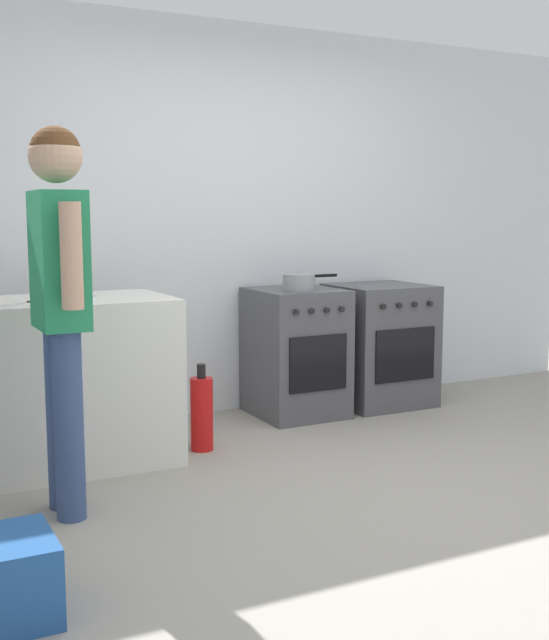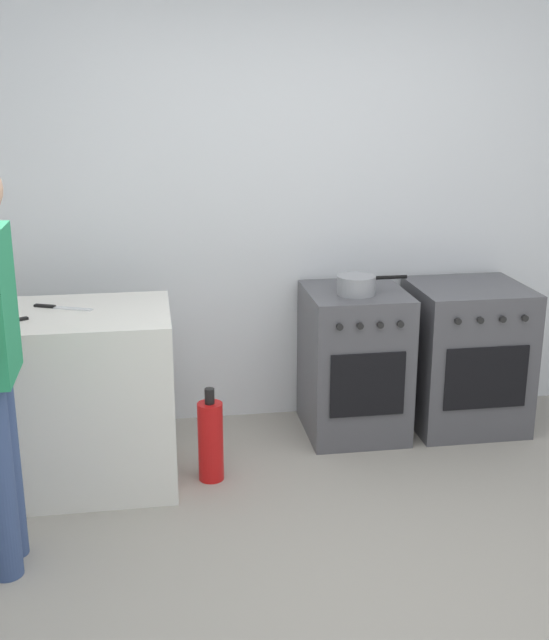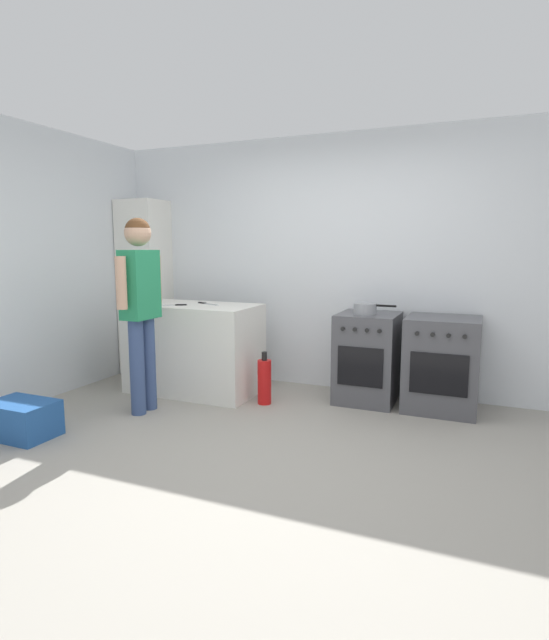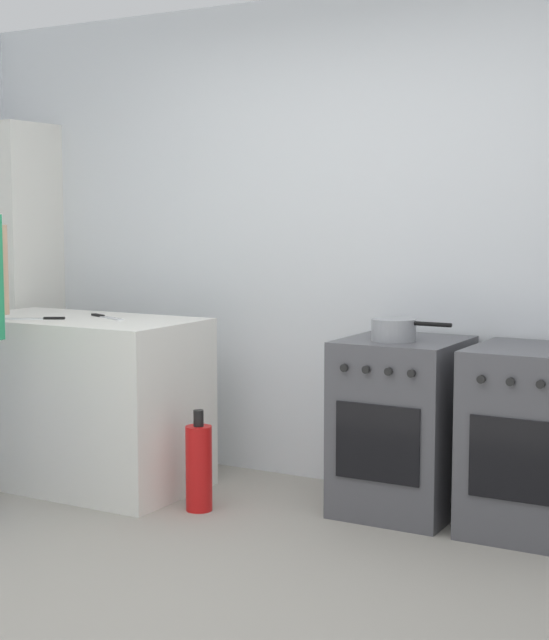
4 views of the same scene
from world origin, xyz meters
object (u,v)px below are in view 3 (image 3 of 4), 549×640
at_px(oven_left, 368,357).
at_px(larder_cabinet, 145,288).
at_px(knife_carving, 171,305).
at_px(recycling_crate_lower, 22,419).
at_px(oven_right, 442,364).
at_px(person, 140,296).
at_px(pot, 365,309).
at_px(fire_extinguisher, 264,381).
at_px(knife_chef, 207,304).

bearing_deg(oven_left, larder_cabinet, 177.79).
distance_m(knife_carving, recycling_crate_lower, 1.68).
bearing_deg(oven_right, person, -155.75).
height_order(pot, recycling_crate_lower, pot).
height_order(oven_left, person, person).
height_order(fire_extinguisher, recycling_crate_lower, fire_extinguisher).
height_order(knife_chef, recycling_crate_lower, knife_chef).
height_order(knife_chef, fire_extinguisher, knife_chef).
distance_m(fire_extinguisher, recycling_crate_lower, 2.06).
bearing_deg(knife_chef, oven_right, 7.50).
xyz_separation_m(knife_chef, larder_cabinet, (-1.07, 0.40, 0.10)).
height_order(person, larder_cabinet, larder_cabinet).
xyz_separation_m(knife_carving, fire_extinguisher, (0.98, 0.06, -0.69)).
distance_m(oven_right, fire_extinguisher, 1.63).
distance_m(person, recycling_crate_lower, 1.35).
bearing_deg(recycling_crate_lower, knife_carving, 73.38).
relative_size(oven_right, pot, 2.17).
relative_size(oven_left, fire_extinguisher, 1.70).
distance_m(pot, knife_carving, 1.89).
height_order(oven_right, pot, pot).
height_order(knife_carving, larder_cabinet, larder_cabinet).
height_order(oven_left, knife_chef, knife_chef).
distance_m(pot, person, 2.05).
distance_m(knife_chef, person, 0.84).
height_order(fire_extinguisher, larder_cabinet, larder_cabinet).
distance_m(oven_left, oven_right, 0.68).
relative_size(person, fire_extinguisher, 3.44).
xyz_separation_m(oven_right, knife_chef, (-2.26, -0.30, 0.48)).
distance_m(pot, larder_cabinet, 2.64).
xyz_separation_m(person, fire_extinguisher, (0.91, 0.63, -0.83)).
distance_m(knife_carving, larder_cabinet, 1.03).
xyz_separation_m(oven_left, recycling_crate_lower, (-2.28, -1.98, -0.29)).
bearing_deg(oven_left, pot, -102.42).
height_order(knife_chef, larder_cabinet, larder_cabinet).
relative_size(person, larder_cabinet, 0.86).
relative_size(recycling_crate_lower, larder_cabinet, 0.26).
bearing_deg(knife_carving, oven_left, 16.34).
bearing_deg(pot, larder_cabinet, 176.13).
relative_size(knife_chef, recycling_crate_lower, 0.57).
bearing_deg(larder_cabinet, recycling_crate_lower, -79.87).
bearing_deg(person, fire_extinguisher, 34.67).
bearing_deg(oven_left, recycling_crate_lower, -139.02).
distance_m(oven_left, larder_cabinet, 2.71).
relative_size(oven_left, knife_carving, 2.82).
bearing_deg(pot, knife_chef, -171.95).
xyz_separation_m(oven_right, fire_extinguisher, (-1.55, -0.48, -0.21)).
height_order(knife_carving, recycling_crate_lower, knife_carving).
bearing_deg(recycling_crate_lower, pot, 40.08).
relative_size(oven_right, knife_carving, 2.82).
relative_size(oven_left, person, 0.49).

